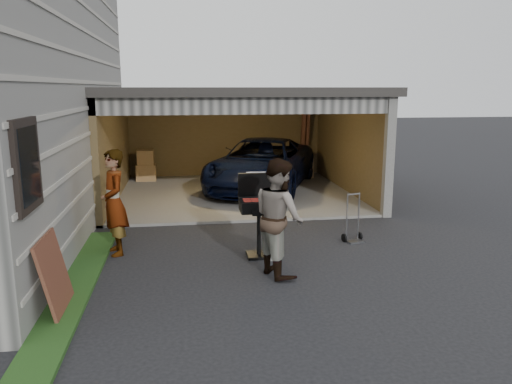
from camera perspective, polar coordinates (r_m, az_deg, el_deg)
ground at (r=7.55m, az=-2.89°, el=-10.71°), size 80.00×80.00×0.00m
groundcover_strip at (r=6.79m, az=-21.88°, el=-14.01°), size 0.50×8.00×0.06m
garage at (r=13.84m, az=-2.54°, el=7.59°), size 6.80×6.30×2.90m
minivan at (r=14.19m, az=0.71°, el=2.98°), size 4.13×5.61×1.42m
woman at (r=9.03m, az=-15.92°, el=-1.18°), size 0.65×0.79×1.86m
man at (r=7.76m, az=2.63°, el=-2.88°), size 0.94×1.07×1.85m
bbq_grill at (r=8.59m, az=0.29°, el=-1.87°), size 0.65×0.57×1.44m
propane_tank at (r=8.64m, az=1.93°, el=-6.14°), size 0.35×0.35×0.46m
plywood_panel at (r=7.05m, az=-22.03°, el=-8.79°), size 0.26×0.93×1.03m
hand_truck at (r=9.74m, az=11.06°, el=-4.55°), size 0.41×0.35×0.94m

